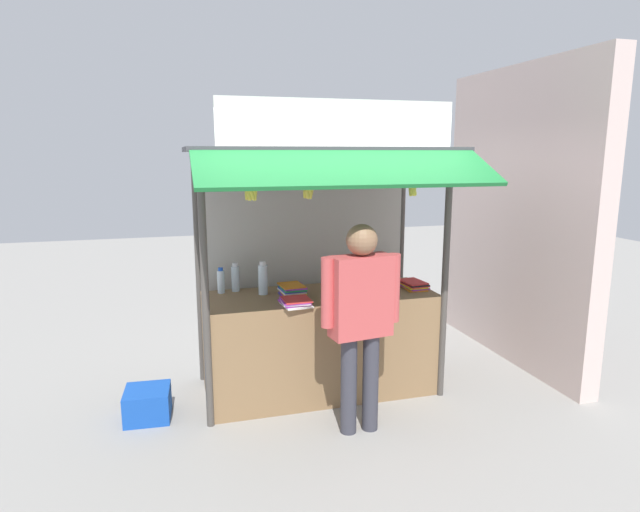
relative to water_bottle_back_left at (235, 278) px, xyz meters
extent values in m
plane|color=gray|center=(0.72, -0.31, -1.05)|extent=(20.00, 20.00, 0.00)
cube|color=olive|center=(0.72, -0.31, -0.59)|extent=(2.07, 0.78, 0.93)
cylinder|color=#4C4742|center=(-0.32, -0.70, 0.04)|extent=(0.06, 0.06, 2.19)
cylinder|color=#4C4742|center=(1.76, -0.70, 0.04)|extent=(0.06, 0.06, 2.19)
cylinder|color=#4C4742|center=(-0.32, 0.24, 0.04)|extent=(0.06, 0.06, 2.19)
cylinder|color=#4C4742|center=(1.76, 0.24, 0.04)|extent=(0.06, 0.06, 2.19)
cube|color=#B7B2A8|center=(0.72, 0.24, 0.02)|extent=(2.03, 0.04, 2.14)
cube|color=#3F3F44|center=(0.72, -0.33, 1.16)|extent=(2.27, 1.14, 0.04)
cube|color=#1E7A38|center=(0.72, -1.15, 1.02)|extent=(2.23, 0.51, 0.26)
cube|color=white|center=(0.72, -0.85, 1.35)|extent=(1.87, 0.04, 0.35)
cylinder|color=#59544C|center=(0.72, -0.80, 1.06)|extent=(1.97, 0.02, 0.02)
cylinder|color=silver|center=(0.00, 0.00, -0.01)|extent=(0.07, 0.07, 0.23)
cylinder|color=white|center=(0.00, 0.00, 0.12)|extent=(0.05, 0.05, 0.03)
cylinder|color=silver|center=(0.23, -0.18, 0.01)|extent=(0.08, 0.08, 0.27)
cylinder|color=white|center=(0.23, -0.18, 0.16)|extent=(0.05, 0.05, 0.04)
cylinder|color=silver|center=(-0.13, -0.03, -0.02)|extent=(0.07, 0.07, 0.21)
cylinder|color=blue|center=(-0.13, -0.03, 0.10)|extent=(0.04, 0.04, 0.03)
cube|color=green|center=(1.03, -0.33, -0.12)|extent=(0.25, 0.31, 0.01)
cube|color=white|center=(1.04, -0.33, -0.11)|extent=(0.25, 0.31, 0.01)
cube|color=purple|center=(1.03, -0.32, -0.10)|extent=(0.23, 0.29, 0.01)
cube|color=red|center=(1.04, -0.33, -0.09)|extent=(0.23, 0.29, 0.01)
cube|color=purple|center=(0.46, -0.32, -0.12)|extent=(0.20, 0.25, 0.01)
cube|color=blue|center=(0.46, -0.32, -0.11)|extent=(0.21, 0.26, 0.01)
cube|color=purple|center=(0.46, -0.32, -0.10)|extent=(0.21, 0.26, 0.01)
cube|color=yellow|center=(0.47, -0.32, -0.09)|extent=(0.20, 0.25, 0.01)
cube|color=white|center=(0.46, -0.32, -0.07)|extent=(0.22, 0.27, 0.01)
cube|color=blue|center=(0.46, -0.31, -0.06)|extent=(0.22, 0.26, 0.01)
cube|color=green|center=(0.47, -0.33, -0.05)|extent=(0.20, 0.25, 0.01)
cube|color=purple|center=(0.47, -0.31, -0.04)|extent=(0.20, 0.25, 0.01)
cube|color=orange|center=(0.46, -0.31, -0.02)|extent=(0.22, 0.26, 0.01)
cube|color=orange|center=(1.62, -0.36, -0.12)|extent=(0.21, 0.28, 0.01)
cube|color=purple|center=(1.63, -0.36, -0.11)|extent=(0.21, 0.28, 0.01)
cube|color=yellow|center=(1.62, -0.36, -0.09)|extent=(0.19, 0.27, 0.01)
cube|color=red|center=(1.63, -0.36, -0.08)|extent=(0.21, 0.28, 0.01)
cube|color=black|center=(1.63, -0.36, -0.07)|extent=(0.20, 0.28, 0.01)
cube|color=red|center=(1.62, -0.35, -0.06)|extent=(0.21, 0.29, 0.01)
cube|color=white|center=(0.43, -0.61, -0.12)|extent=(0.25, 0.28, 0.01)
cube|color=white|center=(0.43, -0.61, -0.11)|extent=(0.23, 0.26, 0.01)
cube|color=purple|center=(0.42, -0.61, -0.10)|extent=(0.24, 0.27, 0.01)
cube|color=white|center=(0.42, -0.62, -0.09)|extent=(0.23, 0.26, 0.01)
cube|color=purple|center=(0.42, -0.62, -0.08)|extent=(0.23, 0.26, 0.01)
cube|color=red|center=(0.43, -0.62, -0.07)|extent=(0.23, 0.26, 0.01)
cylinder|color=#332D23|center=(0.49, -0.80, 0.99)|extent=(0.01, 0.01, 0.11)
cylinder|color=olive|center=(0.49, -0.80, 0.91)|extent=(0.04, 0.04, 0.04)
ellipsoid|color=yellow|center=(0.51, -0.80, 0.84)|extent=(0.04, 0.07, 0.13)
ellipsoid|color=yellow|center=(0.49, -0.78, 0.84)|extent=(0.07, 0.05, 0.13)
ellipsoid|color=yellow|center=(0.47, -0.78, 0.84)|extent=(0.07, 0.07, 0.14)
ellipsoid|color=yellow|center=(0.48, -0.81, 0.84)|extent=(0.06, 0.06, 0.13)
ellipsoid|color=yellow|center=(0.50, -0.81, 0.84)|extent=(0.06, 0.05, 0.13)
cylinder|color=#332D23|center=(0.05, -0.80, 1.01)|extent=(0.01, 0.01, 0.07)
cylinder|color=olive|center=(0.05, -0.80, 0.95)|extent=(0.04, 0.04, 0.04)
ellipsoid|color=yellow|center=(0.07, -0.80, 0.86)|extent=(0.04, 0.09, 0.17)
ellipsoid|color=yellow|center=(0.06, -0.79, 0.86)|extent=(0.07, 0.06, 0.18)
ellipsoid|color=yellow|center=(0.05, -0.78, 0.86)|extent=(0.07, 0.04, 0.17)
ellipsoid|color=yellow|center=(0.02, -0.78, 0.86)|extent=(0.07, 0.09, 0.18)
ellipsoid|color=yellow|center=(0.02, -0.81, 0.86)|extent=(0.06, 0.08, 0.18)
ellipsoid|color=yellow|center=(0.04, -0.82, 0.86)|extent=(0.08, 0.05, 0.17)
ellipsoid|color=yellow|center=(0.06, -0.82, 0.86)|extent=(0.07, 0.06, 0.18)
cylinder|color=#332D23|center=(1.37, -0.80, 0.99)|extent=(0.01, 0.01, 0.11)
cylinder|color=olive|center=(1.37, -0.80, 0.91)|extent=(0.04, 0.04, 0.04)
ellipsoid|color=#D7D845|center=(1.38, -0.80, 0.84)|extent=(0.03, 0.06, 0.13)
ellipsoid|color=#D7D845|center=(1.38, -0.79, 0.84)|extent=(0.05, 0.05, 0.13)
ellipsoid|color=#D7D845|center=(1.37, -0.79, 0.84)|extent=(0.05, 0.03, 0.13)
ellipsoid|color=#D7D845|center=(1.36, -0.79, 0.84)|extent=(0.05, 0.04, 0.13)
ellipsoid|color=#D7D845|center=(1.35, -0.80, 0.84)|extent=(0.04, 0.06, 0.13)
ellipsoid|color=#D7D845|center=(1.35, -0.81, 0.84)|extent=(0.04, 0.07, 0.13)
ellipsoid|color=#D7D845|center=(1.36, -0.82, 0.84)|extent=(0.06, 0.05, 0.13)
ellipsoid|color=#D7D845|center=(1.37, -0.82, 0.84)|extent=(0.07, 0.03, 0.13)
ellipsoid|color=#D7D845|center=(1.38, -0.81, 0.84)|extent=(0.05, 0.05, 0.13)
cylinder|color=#383842|center=(0.73, -1.10, -0.66)|extent=(0.13, 0.13, 0.80)
cylinder|color=#383842|center=(0.91, -1.10, -0.66)|extent=(0.13, 0.13, 0.80)
cube|color=#CC4C4C|center=(0.82, -1.10, 0.06)|extent=(0.50, 0.26, 0.63)
cylinder|color=#CC4C4C|center=(0.56, -1.10, 0.10)|extent=(0.10, 0.10, 0.54)
cylinder|color=#CC4C4C|center=(1.09, -1.10, 0.10)|extent=(0.10, 0.10, 0.54)
sphere|color=#936B4C|center=(0.82, -1.10, 0.49)|extent=(0.24, 0.24, 0.24)
cube|color=#194CB2|center=(-0.81, -0.43, -0.93)|extent=(0.39, 0.39, 0.25)
cube|color=beige|center=(2.95, -0.01, 0.47)|extent=(0.20, 2.40, 3.06)
camera|label=1|loc=(-0.54, -4.78, 1.13)|focal=29.84mm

